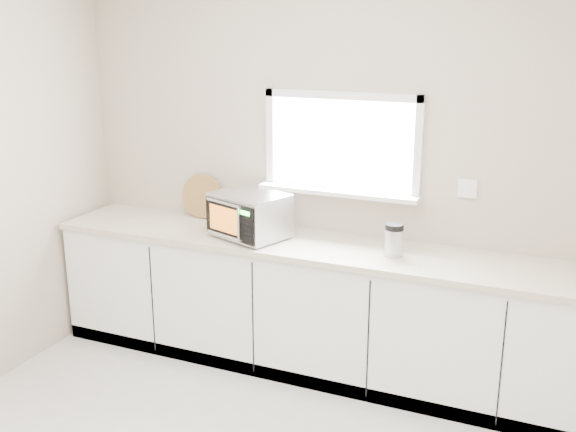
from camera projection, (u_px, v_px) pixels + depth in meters
The scene contains 7 objects.
back_wall at pixel (342, 171), 4.61m from camera, with size 4.00×0.17×2.70m.
cabinets at pixel (325, 311), 4.61m from camera, with size 3.92×0.60×0.88m, color white.
countertop at pixel (325, 248), 4.47m from camera, with size 3.92×0.64×0.04m, color beige.
microwave at pixel (249, 215), 4.58m from camera, with size 0.57×0.51×0.31m.
knife_block at pixel (241, 217), 4.64m from camera, with size 0.16×0.23×0.30m.
cutting_board at pixel (202, 196), 5.05m from camera, with size 0.33×0.33×0.02m, color #A3793F.
coffee_grinder at pixel (394, 240), 4.23m from camera, with size 0.15×0.15×0.21m.
Camera 1 is at (1.45, -2.30, 2.35)m, focal length 42.00 mm.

